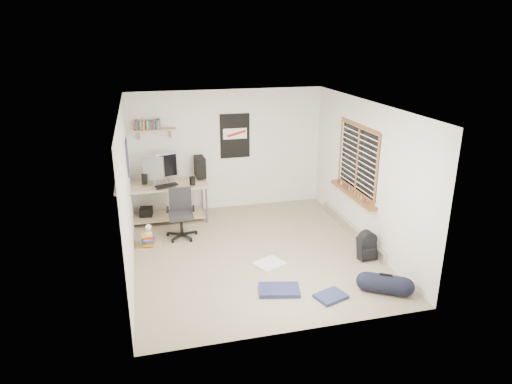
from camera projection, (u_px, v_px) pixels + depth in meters
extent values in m
cube|color=gray|center=(254.00, 253.00, 7.83)|extent=(4.00, 4.50, 0.01)
cube|color=white|center=(254.00, 106.00, 6.99)|extent=(4.00, 4.50, 0.01)
cube|color=silver|center=(228.00, 150.00, 9.47)|extent=(4.00, 0.01, 2.50)
cube|color=silver|center=(127.00, 193.00, 6.95)|extent=(0.01, 4.50, 2.50)
cube|color=silver|center=(366.00, 174.00, 7.87)|extent=(0.01, 4.50, 2.50)
cube|color=tan|center=(163.00, 203.00, 9.04)|extent=(1.90, 1.18, 0.81)
cube|color=#A1A0A5|center=(154.00, 172.00, 8.72)|extent=(0.42, 0.24, 0.45)
cube|color=#B0B0B6|center=(167.00, 169.00, 8.85)|extent=(0.46, 0.24, 0.49)
cube|color=black|center=(200.00, 167.00, 9.17)|extent=(0.20, 0.40, 0.41)
cube|color=black|center=(166.00, 185.00, 8.67)|extent=(0.45, 0.28, 0.02)
cube|color=black|center=(144.00, 179.00, 8.75)|extent=(0.11, 0.11, 0.20)
cube|color=black|center=(192.00, 181.00, 8.69)|extent=(0.11, 0.11, 0.17)
cube|color=#242426|center=(181.00, 212.00, 8.25)|extent=(0.65, 0.65, 0.90)
cube|color=tan|center=(155.00, 130.00, 8.86)|extent=(0.80, 0.22, 0.24)
cube|color=black|center=(235.00, 136.00, 9.39)|extent=(0.62, 0.03, 0.92)
cube|color=navy|center=(127.00, 158.00, 7.97)|extent=(0.02, 0.42, 0.60)
cube|color=brown|center=(357.00, 159.00, 8.07)|extent=(0.10, 1.50, 1.26)
cube|color=#B7B2A8|center=(352.00, 229.00, 8.52)|extent=(0.08, 2.50, 0.18)
cube|color=black|center=(367.00, 248.00, 7.54)|extent=(0.31, 0.25, 0.39)
cylinder|color=black|center=(385.00, 284.00, 6.57)|extent=(0.39, 0.39, 0.55)
cube|color=silver|center=(269.00, 264.00, 7.39)|extent=(0.56, 0.53, 0.04)
cube|color=navy|center=(279.00, 290.00, 6.62)|extent=(0.66, 0.49, 0.06)
cube|color=navy|center=(331.00, 296.00, 6.47)|extent=(0.50, 0.43, 0.05)
cube|color=olive|center=(148.00, 238.00, 8.02)|extent=(0.46, 0.39, 0.29)
cube|color=silver|center=(148.00, 226.00, 7.93)|extent=(0.15, 0.21, 0.19)
cube|color=black|center=(146.00, 214.00, 9.09)|extent=(0.27, 0.27, 0.27)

